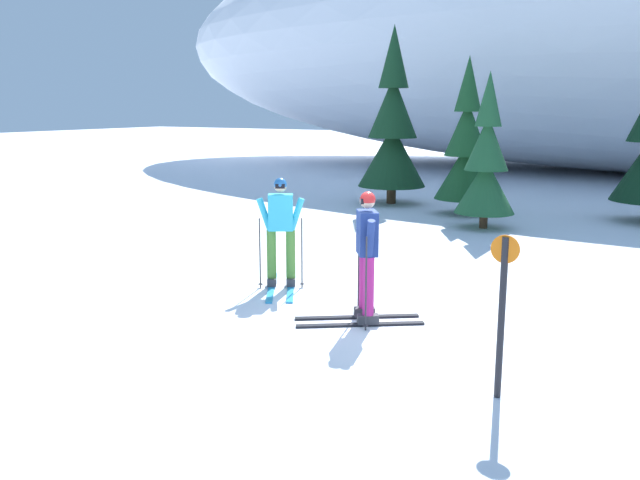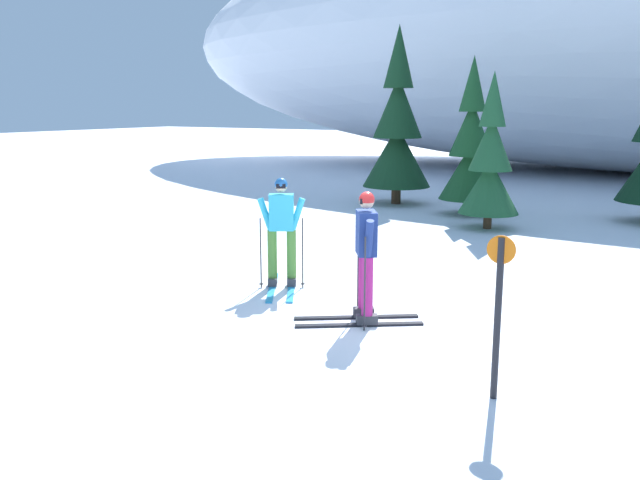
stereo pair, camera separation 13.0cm
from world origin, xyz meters
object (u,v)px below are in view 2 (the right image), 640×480
at_px(pine_tree_center_left, 471,149).
at_px(trail_marker_post, 498,308).
at_px(skier_navy_jacket, 365,255).
at_px(pine_tree_center_right, 490,164).
at_px(pine_tree_far_left, 397,130).
at_px(skier_cyan_jacket, 282,231).

bearing_deg(pine_tree_center_left, trail_marker_post, -70.20).
bearing_deg(skier_navy_jacket, pine_tree_center_right, 95.03).
height_order(skier_navy_jacket, pine_tree_center_right, pine_tree_center_right).
relative_size(pine_tree_center_right, trail_marker_post, 2.20).
relative_size(pine_tree_far_left, pine_tree_center_left, 1.24).
bearing_deg(pine_tree_far_left, pine_tree_center_left, -18.89).
distance_m(pine_tree_far_left, trail_marker_post, 13.56).
bearing_deg(skier_cyan_jacket, pine_tree_center_right, 79.32).
distance_m(pine_tree_far_left, pine_tree_center_right, 4.49).
height_order(skier_cyan_jacket, skier_navy_jacket, skier_navy_jacket).
bearing_deg(trail_marker_post, skier_cyan_jacket, 149.98).
bearing_deg(pine_tree_center_right, trail_marker_post, -72.61).
relative_size(skier_navy_jacket, pine_tree_center_right, 0.49).
height_order(skier_cyan_jacket, trail_marker_post, skier_cyan_jacket).
bearing_deg(skier_navy_jacket, pine_tree_far_left, 112.28).
bearing_deg(pine_tree_center_right, skier_navy_jacket, -84.97).
bearing_deg(skier_cyan_jacket, pine_tree_center_left, 88.62).
height_order(pine_tree_center_right, trail_marker_post, pine_tree_center_right).
bearing_deg(pine_tree_center_right, skier_cyan_jacket, -100.68).
bearing_deg(pine_tree_far_left, skier_cyan_jacket, -76.39).
xyz_separation_m(skier_cyan_jacket, trail_marker_post, (4.17, -2.41, 0.02)).
bearing_deg(pine_tree_center_left, pine_tree_far_left, 161.11).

